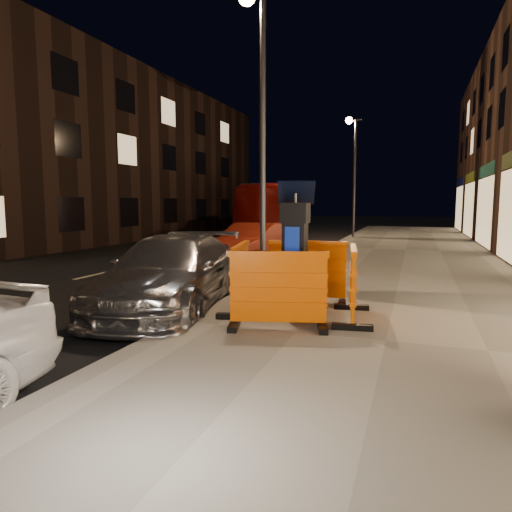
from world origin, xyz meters
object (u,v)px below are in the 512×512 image
(barrier_bldgside, at_px, (353,283))
(barrier_back, at_px, (307,272))
(barrier_front, at_px, (278,290))
(parking_kiosk, at_px, (295,253))
(bus_doubledecker, at_px, (277,234))
(barrier_kerbside, at_px, (241,277))
(car_red, at_px, (253,266))
(car_silver, at_px, (172,309))

(barrier_bldgside, bearing_deg, barrier_back, 36.91)
(barrier_front, distance_m, barrier_bldgside, 1.34)
(parking_kiosk, height_order, barrier_bldgside, parking_kiosk)
(barrier_front, xyz_separation_m, barrier_bldgside, (0.95, 0.95, 0.00))
(parking_kiosk, distance_m, bus_doubledecker, 21.09)
(barrier_front, height_order, barrier_kerbside, same)
(bus_doubledecker, bearing_deg, barrier_back, -77.80)
(barrier_front, distance_m, bus_doubledecker, 21.98)
(barrier_kerbside, height_order, bus_doubledecker, bus_doubledecker)
(barrier_back, distance_m, car_red, 6.10)
(barrier_back, relative_size, barrier_kerbside, 1.00)
(car_red, xyz_separation_m, bus_doubledecker, (-3.37, 13.85, 0.00))
(barrier_back, distance_m, bus_doubledecker, 20.17)
(car_red, bearing_deg, barrier_front, -60.05)
(barrier_front, height_order, car_silver, barrier_front)
(parking_kiosk, relative_size, car_red, 0.50)
(barrier_front, bearing_deg, barrier_kerbside, 119.91)
(barrier_kerbside, bearing_deg, barrier_back, -57.09)
(parking_kiosk, distance_m, car_silver, 2.70)
(barrier_bldgside, xyz_separation_m, car_silver, (-3.37, 0.18, -0.72))
(bus_doubledecker, bearing_deg, car_red, -82.41)
(barrier_front, relative_size, car_silver, 0.31)
(barrier_bldgside, distance_m, bus_doubledecker, 21.38)
(barrier_front, height_order, barrier_back, same)
(barrier_kerbside, relative_size, barrier_bldgside, 1.00)
(barrier_front, xyz_separation_m, bus_doubledecker, (-6.32, 21.04, -0.72))
(barrier_front, bearing_deg, car_red, 97.24)
(barrier_kerbside, height_order, car_red, barrier_kerbside)
(parking_kiosk, xyz_separation_m, car_red, (-2.95, 6.24, -1.18))
(bus_doubledecker, bearing_deg, parking_kiosk, -78.61)
(barrier_front, distance_m, car_red, 7.80)
(car_red, relative_size, bus_doubledecker, 0.37)
(car_red, bearing_deg, barrier_back, -53.20)
(parking_kiosk, distance_m, barrier_bldgside, 1.05)
(parking_kiosk, distance_m, barrier_front, 1.05)
(barrier_kerbside, relative_size, bus_doubledecker, 0.13)
(parking_kiosk, height_order, car_silver, parking_kiosk)
(barrier_back, bearing_deg, bus_doubledecker, 101.18)
(parking_kiosk, bearing_deg, car_silver, 165.55)
(barrier_front, height_order, barrier_bldgside, same)
(parking_kiosk, relative_size, bus_doubledecker, 0.19)
(car_silver, relative_size, bus_doubledecker, 0.43)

